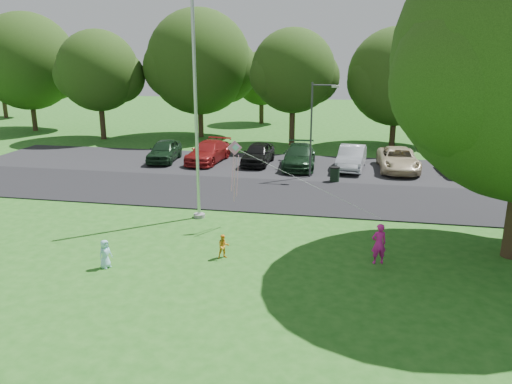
% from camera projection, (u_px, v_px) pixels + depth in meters
% --- Properties ---
extents(ground, '(120.00, 120.00, 0.00)m').
position_uv_depth(ground, '(255.00, 271.00, 16.77)').
color(ground, '#205E18').
rests_on(ground, ground).
extents(park_road, '(60.00, 6.00, 0.06)m').
position_uv_depth(park_road, '(289.00, 196.00, 25.25)').
color(park_road, black).
rests_on(park_road, ground).
extents(parking_strip, '(42.00, 7.00, 0.06)m').
position_uv_depth(parking_strip, '(302.00, 167.00, 31.38)').
color(parking_strip, black).
rests_on(parking_strip, ground).
extents(flagpole, '(0.50, 0.50, 10.00)m').
position_uv_depth(flagpole, '(196.00, 124.00, 20.97)').
color(flagpole, '#B7BABF').
rests_on(flagpole, ground).
extents(street_lamp, '(1.52, 0.21, 5.41)m').
position_uv_depth(street_lamp, '(315.00, 122.00, 27.96)').
color(street_lamp, '#3F3F44').
rests_on(street_lamp, ground).
extents(trash_can, '(0.55, 0.55, 0.88)m').
position_uv_depth(trash_can, '(335.00, 175.00, 27.81)').
color(trash_can, black).
rests_on(trash_can, ground).
extents(tree_row, '(64.35, 11.94, 10.88)m').
position_uv_depth(tree_row, '(337.00, 69.00, 37.76)').
color(tree_row, '#332316').
rests_on(tree_row, ground).
extents(horizon_trees, '(77.46, 7.20, 7.02)m').
position_uv_depth(horizon_trees, '(367.00, 81.00, 46.79)').
color(horizon_trees, '#332316').
rests_on(horizon_trees, ground).
extents(parked_cars, '(20.18, 5.26, 1.42)m').
position_uv_depth(parked_cars, '(302.00, 156.00, 31.21)').
color(parked_cars, black).
rests_on(parked_cars, ground).
extents(woman, '(0.62, 0.50, 1.46)m').
position_uv_depth(woman, '(379.00, 244.00, 17.18)').
color(woman, '#D11B8F').
rests_on(woman, ground).
extents(child_yellow, '(0.54, 0.50, 0.88)m').
position_uv_depth(child_yellow, '(224.00, 246.00, 17.71)').
color(child_yellow, orange).
rests_on(child_yellow, ground).
extents(child_blue, '(0.49, 0.57, 1.00)m').
position_uv_depth(child_blue, '(105.00, 254.00, 16.91)').
color(child_blue, '#9DDFF2').
rests_on(child_blue, ground).
extents(kite, '(6.01, 2.97, 2.65)m').
position_uv_depth(kite, '(238.00, 159.00, 20.08)').
color(kite, pink).
rests_on(kite, ground).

